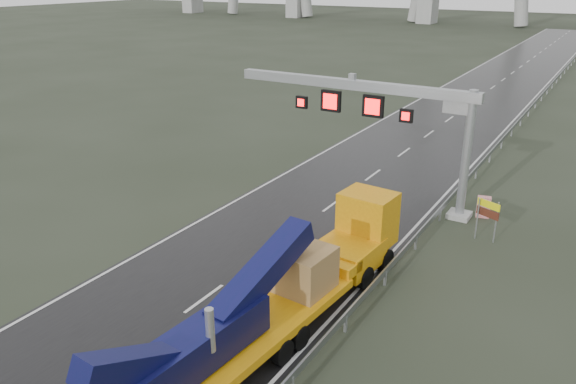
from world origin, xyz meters
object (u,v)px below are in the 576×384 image
Objects in this scene: striped_barrier at (483,207)px; exit_sign_pair at (488,213)px; heavy_haul_truck at (286,289)px; sign_gantry at (385,109)px.

exit_sign_pair is at bearing -88.19° from striped_barrier.
heavy_haul_truck is 12.59m from exit_sign_pair.
exit_sign_pair is 3.22m from striped_barrier.
exit_sign_pair reaches higher than striped_barrier.
sign_gantry is at bearing 102.25° from heavy_haul_truck.
sign_gantry is 0.82× the size of heavy_haul_truck.
striped_barrier is at bearing 128.59° from exit_sign_pair.
heavy_haul_truck is at bearing -118.47° from striped_barrier.
sign_gantry reaches higher than striped_barrier.
heavy_haul_truck reaches higher than striped_barrier.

